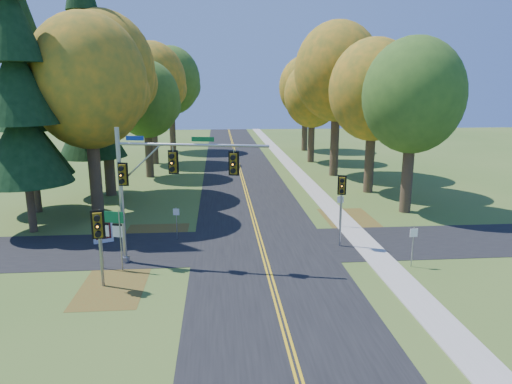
{
  "coord_description": "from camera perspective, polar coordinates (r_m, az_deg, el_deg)",
  "views": [
    {
      "loc": [
        -2.45,
        -23.43,
        9.12
      ],
      "look_at": [
        -0.29,
        2.35,
        3.2
      ],
      "focal_mm": 32.0,
      "sensor_mm": 36.0,
      "label": 1
    }
  ],
  "objects": [
    {
      "name": "pine_b",
      "position": [
        37.02,
        -26.71,
        10.06
      ],
      "size": [
        5.6,
        5.6,
        17.31
      ],
      "color": "#38281C",
      "rests_on": "ground"
    },
    {
      "name": "road_cross",
      "position": [
        27.13,
        0.67,
        -6.74
      ],
      "size": [
        60.0,
        6.0,
        0.02
      ],
      "primitive_type": "cube",
      "color": "black",
      "rests_on": "ground"
    },
    {
      "name": "tree_w_b",
      "position": [
        40.81,
        -18.49,
        14.0
      ],
      "size": [
        8.6,
        8.6,
        15.38
      ],
      "color": "#38281C",
      "rests_on": "ground"
    },
    {
      "name": "ped_signal_pole",
      "position": [
        21.94,
        -19.09,
        -4.58
      ],
      "size": [
        0.59,
        0.69,
        3.77
      ],
      "rotation": [
        0.0,
        0.0,
        0.17
      ],
      "color": "gray",
      "rests_on": "ground"
    },
    {
      "name": "reg_sign_w",
      "position": [
        28.37,
        -9.92,
        -3.16
      ],
      "size": [
        0.38,
        0.09,
        2.01
      ],
      "rotation": [
        0.0,
        0.0,
        -0.16
      ],
      "color": "gray",
      "rests_on": "ground"
    },
    {
      "name": "tree_w_a",
      "position": [
        33.95,
        -20.12,
        12.74
      ],
      "size": [
        8.0,
        8.0,
        14.15
      ],
      "color": "#38281C",
      "rests_on": "ground"
    },
    {
      "name": "tree_e_c",
      "position": [
        48.73,
        10.19,
        14.5
      ],
      "size": [
        8.8,
        8.8,
        15.79
      ],
      "color": "#38281C",
      "rests_on": "ground"
    },
    {
      "name": "pine_a",
      "position": [
        31.81,
        -27.67,
        11.57
      ],
      "size": [
        5.6,
        5.6,
        19.48
      ],
      "color": "#38281C",
      "rests_on": "ground"
    },
    {
      "name": "tree_e_a",
      "position": [
        35.13,
        19.1,
        11.24
      ],
      "size": [
        7.2,
        7.2,
        12.73
      ],
      "color": "#38281C",
      "rests_on": "ground"
    },
    {
      "name": "centerline_right",
      "position": [
        25.27,
        1.33,
        -8.22
      ],
      "size": [
        0.1,
        160.0,
        0.01
      ],
      "primitive_type": "cube",
      "color": "gold",
      "rests_on": "road_main"
    },
    {
      "name": "tree_w_c",
      "position": [
        48.44,
        -13.47,
        11.15
      ],
      "size": [
        6.8,
        6.8,
        11.91
      ],
      "color": "#38281C",
      "rests_on": "ground"
    },
    {
      "name": "east_signal_pole",
      "position": [
        26.49,
        10.66,
        -0.15
      ],
      "size": [
        0.48,
        0.57,
        4.28
      ],
      "rotation": [
        0.0,
        0.0,
        -0.29
      ],
      "color": "gray",
      "rests_on": "ground"
    },
    {
      "name": "tree_w_d",
      "position": [
        57.14,
        -12.86,
        13.23
      ],
      "size": [
        8.2,
        8.2,
        14.56
      ],
      "color": "#38281C",
      "rests_on": "ground"
    },
    {
      "name": "ground",
      "position": [
        25.26,
        1.1,
        -8.28
      ],
      "size": [
        160.0,
        160.0,
        0.0
      ],
      "primitive_type": "plane",
      "color": "#3C5E21",
      "rests_on": "ground"
    },
    {
      "name": "sidewalk_east",
      "position": [
        26.58,
        14.64,
        -7.55
      ],
      "size": [
        1.6,
        160.0,
        0.06
      ],
      "primitive_type": "cube",
      "color": "#9E998E",
      "rests_on": "ground"
    },
    {
      "name": "info_kiosk",
      "position": [
        28.9,
        -18.6,
        -4.54
      ],
      "size": [
        1.13,
        0.62,
        1.61
      ],
      "rotation": [
        0.0,
        0.0,
        0.42
      ],
      "color": "white",
      "rests_on": "ground"
    },
    {
      "name": "leaf_patch_e",
      "position": [
        32.17,
        12.15,
        -3.87
      ],
      "size": [
        3.5,
        8.0,
        0.0
      ],
      "primitive_type": "cube",
      "color": "brown",
      "rests_on": "ground"
    },
    {
      "name": "traffic_mast",
      "position": [
        23.67,
        -12.37,
        1.64
      ],
      "size": [
        7.76,
        1.98,
        7.19
      ],
      "rotation": [
        0.0,
        0.0,
        -0.22
      ],
      "color": "#94979C",
      "rests_on": "ground"
    },
    {
      "name": "tree_e_e",
      "position": [
        68.25,
        6.28,
        12.87
      ],
      "size": [
        7.8,
        7.8,
        13.74
      ],
      "color": "#38281C",
      "rests_on": "ground"
    },
    {
      "name": "route_sign_cluster",
      "position": [
        24.18,
        -17.75,
        -4.29
      ],
      "size": [
        1.44,
        0.44,
        3.17
      ],
      "rotation": [
        0.0,
        0.0,
        -0.28
      ],
      "color": "gray",
      "rests_on": "ground"
    },
    {
      "name": "centerline_left",
      "position": [
        25.25,
        0.88,
        -8.23
      ],
      "size": [
        0.1,
        160.0,
        0.01
      ],
      "primitive_type": "cube",
      "color": "gold",
      "rests_on": "road_main"
    },
    {
      "name": "tree_w_e",
      "position": [
        67.84,
        -10.56,
        13.48
      ],
      "size": [
        8.4,
        8.4,
        14.97
      ],
      "color": "#38281C",
      "rests_on": "ground"
    },
    {
      "name": "road_main",
      "position": [
        25.26,
        1.11,
        -8.26
      ],
      "size": [
        8.0,
        160.0,
        0.02
      ],
      "primitive_type": "cube",
      "color": "black",
      "rests_on": "ground"
    },
    {
      "name": "reg_sign_e_south",
      "position": [
        24.97,
        19.05,
        -5.68
      ],
      "size": [
        0.41,
        0.07,
        2.15
      ],
      "rotation": [
        0.0,
        0.0,
        0.06
      ],
      "color": "gray",
      "rests_on": "ground"
    },
    {
      "name": "tree_e_d",
      "position": [
        57.52,
        7.11,
        11.91
      ],
      "size": [
        7.0,
        7.0,
        12.32
      ],
      "color": "#38281C",
      "rests_on": "ground"
    },
    {
      "name": "tree_e_b",
      "position": [
        41.26,
        14.52,
        12.18
      ],
      "size": [
        7.6,
        7.6,
        13.33
      ],
      "color": "#38281C",
      "rests_on": "ground"
    },
    {
      "name": "leaf_patch_w_far",
      "position": [
        22.94,
        -17.43,
        -11.15
      ],
      "size": [
        3.0,
        5.0,
        0.0
      ],
      "primitive_type": "cube",
      "color": "brown",
      "rests_on": "ground"
    },
    {
      "name": "leaf_patch_w_near",
      "position": [
        29.19,
        -12.58,
        -5.63
      ],
      "size": [
        4.0,
        6.0,
        0.0
      ],
      "primitive_type": "cube",
      "color": "brown",
      "rests_on": "ground"
    },
    {
      "name": "pine_c",
      "position": [
        40.82,
        -20.31,
        12.91
      ],
      "size": [
        5.6,
        5.6,
        20.56
      ],
      "color": "#38281C",
      "rests_on": "ground"
    },
    {
      "name": "reg_sign_e_north",
      "position": [
        30.82,
        10.48,
        -1.65
      ],
      "size": [
        0.42,
        0.08,
        2.19
      ],
      "rotation": [
        0.0,
        0.0,
        -0.11
      ],
      "color": "gray",
      "rests_on": "ground"
    }
  ]
}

